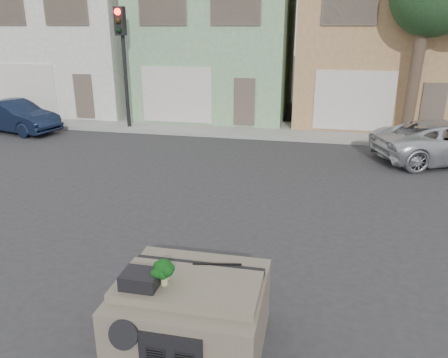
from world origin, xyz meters
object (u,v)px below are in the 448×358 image
(navy_sedan, at_px, (17,132))
(silver_pickup, at_px, (446,161))
(broccoli, at_px, (164,272))
(traffic_signal, at_px, (124,71))

(navy_sedan, relative_size, silver_pickup, 0.83)
(broccoli, bearing_deg, traffic_signal, 115.96)
(navy_sedan, xyz_separation_m, silver_pickup, (16.98, -0.77, 0.00))
(silver_pickup, xyz_separation_m, broccoli, (-6.20, -10.67, 1.31))
(traffic_signal, distance_m, broccoli, 14.24)
(navy_sedan, xyz_separation_m, traffic_signal, (4.57, 1.32, 2.55))
(silver_pickup, distance_m, broccoli, 12.41)
(traffic_signal, relative_size, broccoli, 13.49)
(navy_sedan, relative_size, traffic_signal, 0.80)
(silver_pickup, bearing_deg, traffic_signal, 60.37)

